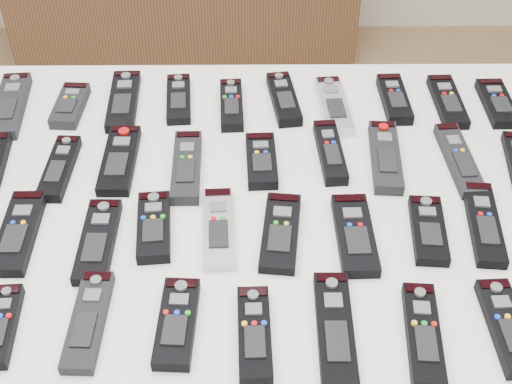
{
  "coord_description": "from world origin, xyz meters",
  "views": [
    {
      "loc": [
        0.01,
        -0.87,
        1.67
      ],
      "look_at": [
        0.02,
        0.05,
        0.8
      ],
      "focal_mm": 50.0,
      "sensor_mm": 36.0,
      "label": 1
    }
  ],
  "objects_px": {
    "remote_1": "(70,106)",
    "remote_30": "(1,326)",
    "remote_4": "(232,105)",
    "remote_26": "(428,230)",
    "remote_16": "(385,157)",
    "remote_14": "(261,161)",
    "table": "(256,223)",
    "remote_24": "(281,232)",
    "remote_9": "(497,103)",
    "remote_7": "(394,99)",
    "remote_25": "(355,235)",
    "remote_5": "(284,99)",
    "remote_31": "(88,321)",
    "remote_15": "(330,152)",
    "remote_20": "(19,232)",
    "remote_2": "(123,101)",
    "remote_34": "(335,329)",
    "remote_33": "(254,334)",
    "remote_23": "(219,228)",
    "remote_8": "(448,101)",
    "remote_17": "(459,160)",
    "remote_3": "(179,99)",
    "remote_13": "(187,167)",
    "remote_21": "(98,241)",
    "remote_22": "(154,227)",
    "remote_36": "(507,327)",
    "remote_0": "(10,106)",
    "remote_6": "(334,106)",
    "remote_11": "(60,168)",
    "remote_12": "(119,160)"
  },
  "relations": [
    {
      "from": "remote_1",
      "to": "remote_30",
      "type": "distance_m",
      "value": 0.55
    },
    {
      "from": "remote_4",
      "to": "remote_26",
      "type": "xyz_separation_m",
      "value": [
        0.34,
        -0.36,
        -0.0
      ]
    },
    {
      "from": "remote_16",
      "to": "remote_14",
      "type": "bearing_deg",
      "value": -174.25
    },
    {
      "from": "table",
      "to": "remote_30",
      "type": "relative_size",
      "value": 8.62
    },
    {
      "from": "remote_24",
      "to": "remote_30",
      "type": "height_order",
      "value": "remote_30"
    },
    {
      "from": "remote_9",
      "to": "remote_16",
      "type": "relative_size",
      "value": 0.79
    },
    {
      "from": "remote_7",
      "to": "remote_25",
      "type": "relative_size",
      "value": 0.87
    },
    {
      "from": "remote_4",
      "to": "remote_26",
      "type": "height_order",
      "value": "remote_4"
    },
    {
      "from": "remote_5",
      "to": "remote_31",
      "type": "distance_m",
      "value": 0.65
    },
    {
      "from": "remote_7",
      "to": "remote_16",
      "type": "distance_m",
      "value": 0.19
    },
    {
      "from": "remote_16",
      "to": "remote_30",
      "type": "relative_size",
      "value": 1.33
    },
    {
      "from": "remote_15",
      "to": "remote_20",
      "type": "distance_m",
      "value": 0.58
    },
    {
      "from": "remote_1",
      "to": "remote_2",
      "type": "xyz_separation_m",
      "value": [
        0.11,
        0.02,
        -0.0
      ]
    },
    {
      "from": "remote_30",
      "to": "remote_34",
      "type": "bearing_deg",
      "value": -4.27
    },
    {
      "from": "remote_15",
      "to": "remote_33",
      "type": "bearing_deg",
      "value": -113.34
    },
    {
      "from": "remote_23",
      "to": "remote_4",
      "type": "bearing_deg",
      "value": 84.8
    },
    {
      "from": "remote_24",
      "to": "remote_34",
      "type": "distance_m",
      "value": 0.21
    },
    {
      "from": "remote_8",
      "to": "remote_31",
      "type": "relative_size",
      "value": 0.94
    },
    {
      "from": "remote_25",
      "to": "remote_30",
      "type": "height_order",
      "value": "same"
    },
    {
      "from": "remote_16",
      "to": "remote_25",
      "type": "relative_size",
      "value": 1.08
    },
    {
      "from": "remote_17",
      "to": "remote_34",
      "type": "relative_size",
      "value": 0.96
    },
    {
      "from": "remote_4",
      "to": "remote_26",
      "type": "relative_size",
      "value": 1.05
    },
    {
      "from": "remote_3",
      "to": "remote_13",
      "type": "relative_size",
      "value": 0.85
    },
    {
      "from": "remote_3",
      "to": "remote_14",
      "type": "distance_m",
      "value": 0.26
    },
    {
      "from": "remote_20",
      "to": "remote_23",
      "type": "distance_m",
      "value": 0.34
    },
    {
      "from": "remote_17",
      "to": "remote_25",
      "type": "bearing_deg",
      "value": -142.6
    },
    {
      "from": "remote_4",
      "to": "remote_14",
      "type": "xyz_separation_m",
      "value": [
        0.06,
        -0.18,
        0.0
      ]
    },
    {
      "from": "remote_4",
      "to": "remote_21",
      "type": "height_order",
      "value": "remote_4"
    },
    {
      "from": "remote_8",
      "to": "remote_15",
      "type": "height_order",
      "value": "remote_15"
    },
    {
      "from": "remote_24",
      "to": "remote_1",
      "type": "bearing_deg",
      "value": 145.73
    },
    {
      "from": "remote_16",
      "to": "remote_5",
      "type": "bearing_deg",
      "value": 138.27
    },
    {
      "from": "remote_22",
      "to": "remote_36",
      "type": "distance_m",
      "value": 0.59
    },
    {
      "from": "remote_7",
      "to": "remote_20",
      "type": "distance_m",
      "value": 0.79
    },
    {
      "from": "remote_22",
      "to": "remote_34",
      "type": "relative_size",
      "value": 0.74
    },
    {
      "from": "remote_0",
      "to": "remote_6",
      "type": "distance_m",
      "value": 0.67
    },
    {
      "from": "remote_4",
      "to": "remote_20",
      "type": "relative_size",
      "value": 0.86
    },
    {
      "from": "remote_2",
      "to": "remote_14",
      "type": "relative_size",
      "value": 1.36
    },
    {
      "from": "remote_5",
      "to": "remote_8",
      "type": "xyz_separation_m",
      "value": [
        0.34,
        -0.01,
        -0.0
      ]
    },
    {
      "from": "table",
      "to": "remote_17",
      "type": "bearing_deg",
      "value": 14.05
    },
    {
      "from": "remote_6",
      "to": "remote_11",
      "type": "height_order",
      "value": "remote_6"
    },
    {
      "from": "remote_13",
      "to": "remote_14",
      "type": "height_order",
      "value": "remote_13"
    },
    {
      "from": "remote_20",
      "to": "remote_25",
      "type": "height_order",
      "value": "same"
    },
    {
      "from": "table",
      "to": "remote_26",
      "type": "xyz_separation_m",
      "value": [
        0.29,
        -0.09,
        0.07
      ]
    },
    {
      "from": "remote_11",
      "to": "remote_20",
      "type": "xyz_separation_m",
      "value": [
        -0.04,
        -0.17,
        0.0
      ]
    },
    {
      "from": "remote_5",
      "to": "remote_17",
      "type": "bearing_deg",
      "value": -39.01
    },
    {
      "from": "table",
      "to": "remote_21",
      "type": "relative_size",
      "value": 6.83
    },
    {
      "from": "remote_9",
      "to": "remote_25",
      "type": "bearing_deg",
      "value": -133.3
    },
    {
      "from": "remote_33",
      "to": "remote_11",
      "type": "bearing_deg",
      "value": 132.23
    },
    {
      "from": "remote_33",
      "to": "remote_12",
      "type": "bearing_deg",
      "value": 120.73
    },
    {
      "from": "table",
      "to": "remote_33",
      "type": "xyz_separation_m",
      "value": [
        -0.0,
        -0.3,
        0.07
      ]
    }
  ]
}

